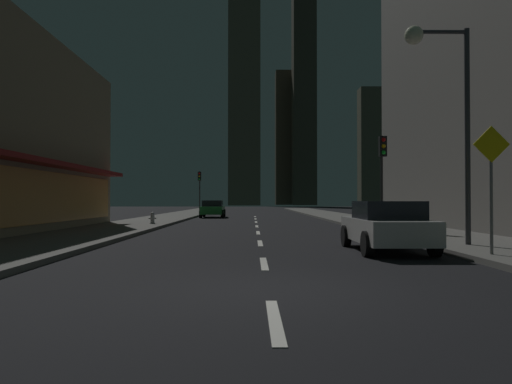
% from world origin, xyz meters
% --- Properties ---
extents(ground_plane, '(78.00, 136.00, 0.10)m').
position_xyz_m(ground_plane, '(0.00, 32.00, -0.05)').
color(ground_plane, black).
extents(sidewalk_right, '(4.00, 76.00, 0.15)m').
position_xyz_m(sidewalk_right, '(7.00, 32.00, 0.07)').
color(sidewalk_right, '#605E59').
rests_on(sidewalk_right, ground).
extents(sidewalk_left, '(4.00, 76.00, 0.15)m').
position_xyz_m(sidewalk_left, '(-7.00, 32.00, 0.07)').
color(sidewalk_left, '#605E59').
rests_on(sidewalk_left, ground).
extents(lane_marking_center, '(0.16, 38.60, 0.01)m').
position_xyz_m(lane_marking_center, '(0.00, 16.20, 0.01)').
color(lane_marking_center, silver).
rests_on(lane_marking_center, ground).
extents(skyscraper_distant_tall, '(8.78, 7.03, 73.15)m').
position_xyz_m(skyscraper_distant_tall, '(-2.35, 124.41, 36.57)').
color(skyscraper_distant_tall, brown).
rests_on(skyscraper_distant_tall, ground).
extents(skyscraper_distant_mid, '(6.37, 7.06, 41.44)m').
position_xyz_m(skyscraper_distant_mid, '(10.27, 141.02, 20.72)').
color(skyscraper_distant_mid, '#343127').
rests_on(skyscraper_distant_mid, ground).
extents(skyscraper_distant_short, '(6.63, 8.27, 73.32)m').
position_xyz_m(skyscraper_distant_short, '(15.05, 132.01, 36.66)').
color(skyscraper_distant_short, '#3C392D').
rests_on(skyscraper_distant_short, ground).
extents(skyscraper_distant_slender, '(7.49, 5.95, 37.73)m').
position_xyz_m(skyscraper_distant_slender, '(38.26, 146.08, 18.86)').
color(skyscraper_distant_slender, brown).
rests_on(skyscraper_distant_slender, ground).
extents(car_parked_near, '(1.98, 4.24, 1.45)m').
position_xyz_m(car_parked_near, '(3.60, 5.86, 0.74)').
color(car_parked_near, silver).
rests_on(car_parked_near, ground).
extents(car_parked_far, '(1.98, 4.24, 1.45)m').
position_xyz_m(car_parked_far, '(-3.60, 32.63, 0.74)').
color(car_parked_far, '#1E722D').
rests_on(car_parked_far, ground).
extents(fire_hydrant_far_left, '(0.42, 0.30, 0.65)m').
position_xyz_m(fire_hydrant_far_left, '(-5.90, 19.13, 0.45)').
color(fire_hydrant_far_left, '#B2B2B2').
rests_on(fire_hydrant_far_left, sidewalk_left).
extents(traffic_light_near_right, '(0.32, 0.48, 4.20)m').
position_xyz_m(traffic_light_near_right, '(5.50, 13.15, 3.19)').
color(traffic_light_near_right, '#2D2D2D').
rests_on(traffic_light_near_right, sidewalk_right).
extents(traffic_light_far_left, '(0.32, 0.48, 4.20)m').
position_xyz_m(traffic_light_far_left, '(-5.50, 39.69, 3.19)').
color(traffic_light_far_left, '#2D2D2D').
rests_on(traffic_light_far_left, sidewalk_left).
extents(street_lamp_right, '(1.96, 0.56, 6.58)m').
position_xyz_m(street_lamp_right, '(5.38, 6.36, 5.07)').
color(street_lamp_right, '#38383D').
rests_on(street_lamp_right, sidewalk_right).
extents(pedestrian_crossing_sign, '(0.91, 0.08, 3.15)m').
position_xyz_m(pedestrian_crossing_sign, '(5.60, 3.76, 2.02)').
color(pedestrian_crossing_sign, slate).
rests_on(pedestrian_crossing_sign, sidewalk_right).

